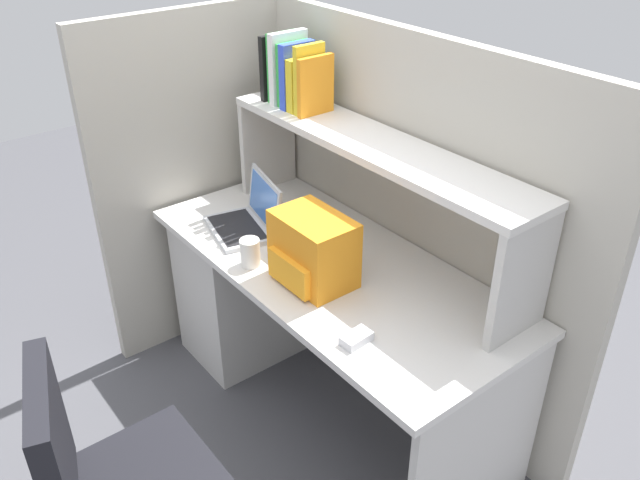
{
  "coord_description": "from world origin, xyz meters",
  "views": [
    {
      "loc": [
        1.63,
        -1.34,
        2.09
      ],
      "look_at": [
        0.0,
        -0.05,
        0.85
      ],
      "focal_mm": 36.88,
      "sensor_mm": 36.0,
      "label": 1
    }
  ],
  "objects_px": {
    "computer_mouse": "(356,338)",
    "backpack": "(312,250)",
    "paper_cup": "(250,253)",
    "laptop": "(248,218)"
  },
  "relations": [
    {
      "from": "computer_mouse",
      "to": "paper_cup",
      "type": "bearing_deg",
      "value": 177.46
    },
    {
      "from": "backpack",
      "to": "paper_cup",
      "type": "distance_m",
      "value": 0.26
    },
    {
      "from": "paper_cup",
      "to": "backpack",
      "type": "bearing_deg",
      "value": 29.19
    },
    {
      "from": "backpack",
      "to": "computer_mouse",
      "type": "height_order",
      "value": "backpack"
    },
    {
      "from": "computer_mouse",
      "to": "backpack",
      "type": "bearing_deg",
      "value": 159.63
    },
    {
      "from": "laptop",
      "to": "backpack",
      "type": "bearing_deg",
      "value": -2.43
    },
    {
      "from": "laptop",
      "to": "paper_cup",
      "type": "height_order",
      "value": "laptop"
    },
    {
      "from": "computer_mouse",
      "to": "paper_cup",
      "type": "height_order",
      "value": "paper_cup"
    },
    {
      "from": "backpack",
      "to": "computer_mouse",
      "type": "xyz_separation_m",
      "value": [
        0.37,
        -0.11,
        -0.11
      ]
    },
    {
      "from": "computer_mouse",
      "to": "paper_cup",
      "type": "relative_size",
      "value": 0.95
    }
  ]
}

